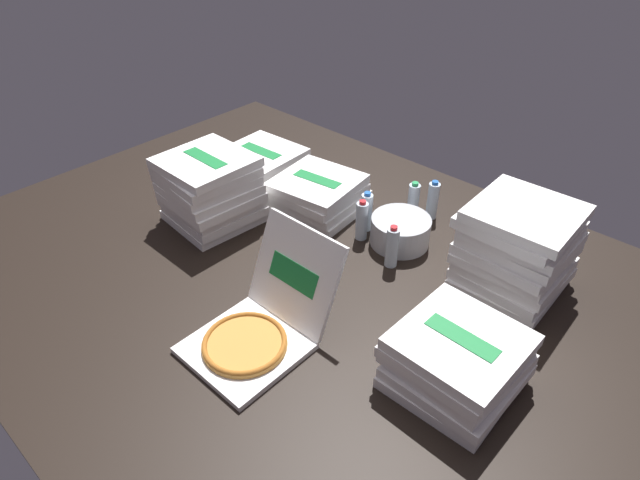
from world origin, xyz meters
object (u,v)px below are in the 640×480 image
Objects in this scene: pizza_stack_left_near at (456,360)px; water_bottle_3 at (433,200)px; pizza_stack_left_mid at (260,165)px; water_bottle_0 at (366,212)px; pizza_stack_right_near at (517,248)px; ice_bucket at (400,231)px; water_bottle_4 at (413,202)px; water_bottle_1 at (362,221)px; open_pizza_box at (260,324)px; pizza_stack_center_near at (210,190)px; water_bottle_2 at (392,247)px; pizza_stack_right_far at (319,194)px.

water_bottle_3 is at bearing 127.22° from pizza_stack_left_near.
pizza_stack_left_mid is 0.74m from water_bottle_0.
pizza_stack_right_near reaches higher than ice_bucket.
water_bottle_0 is 0.25m from water_bottle_4.
water_bottle_1 is 1.00× the size of water_bottle_4.
open_pizza_box reaches higher than pizza_stack_center_near.
water_bottle_0 is at bearing -120.16° from water_bottle_3.
pizza_stack_left_mid is (-1.45, -0.10, -0.11)m from pizza_stack_right_near.
open_pizza_box is 1.31× the size of pizza_stack_right_near.
water_bottle_2 is (-0.45, -0.23, -0.10)m from pizza_stack_right_near.
pizza_stack_left_near is 0.95× the size of pizza_stack_center_near.
water_bottle_4 is at bearing 15.84° from pizza_stack_left_mid.
open_pizza_box reaches higher than water_bottle_2.
water_bottle_0 reaches higher than pizza_stack_left_mid.
water_bottle_3 is (-0.53, 0.22, -0.10)m from pizza_stack_right_near.
pizza_stack_center_near is 1.61× the size of ice_bucket.
pizza_stack_left_near is at bearing -52.78° from water_bottle_3.
pizza_stack_left_mid is at bearing -178.86° from water_bottle_0.
pizza_stack_right_near reaches higher than water_bottle_3.
pizza_stack_right_far is (-1.10, 0.51, -0.02)m from pizza_stack_left_near.
water_bottle_3 is at bearing 49.36° from water_bottle_4.
open_pizza_box is at bearing -91.49° from ice_bucket.
water_bottle_1 is at bearing -4.32° from pizza_stack_left_mid.
pizza_stack_left_near is 0.63m from pizza_stack_right_near.
water_bottle_0 is at bearing 112.31° from water_bottle_1.
water_bottle_3 reaches higher than ice_bucket.
pizza_stack_center_near reaches higher than water_bottle_0.
pizza_stack_left_mid is at bearing 107.78° from pizza_stack_center_near.
water_bottle_2 is at bearing -29.19° from water_bottle_0.
pizza_stack_right_far is at bearing -176.21° from water_bottle_0.
pizza_stack_right_near is 2.02× the size of water_bottle_2.
open_pizza_box is 1.98× the size of ice_bucket.
pizza_stack_right_near is at bearing 7.37° from ice_bucket.
water_bottle_2 reaches higher than pizza_stack_left_mid.
water_bottle_4 is at bearing 43.65° from pizza_stack_center_near.
water_bottle_3 is (0.47, 0.32, 0.01)m from pizza_stack_right_far.
water_bottle_0 is 0.30m from water_bottle_2.
open_pizza_box is 1.23m from pizza_stack_left_mid.
open_pizza_box is at bearing -87.08° from water_bottle_4.
pizza_stack_right_far is 2.15× the size of water_bottle_4.
open_pizza_box reaches higher than pizza_stack_right_far.
water_bottle_3 reaches higher than pizza_stack_right_far.
pizza_stack_right_near is 2.02× the size of water_bottle_1.
water_bottle_0 is (0.29, 0.02, 0.01)m from pizza_stack_right_far.
pizza_stack_right_far is 0.45m from pizza_stack_left_mid.
ice_bucket is (0.93, 0.03, -0.02)m from pizza_stack_left_mid.
pizza_stack_center_near is 0.93m from ice_bucket.
water_bottle_0 is 1.00× the size of water_bottle_2.
pizza_stack_left_near reaches higher than water_bottle_2.
ice_bucket is 1.34× the size of water_bottle_0.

